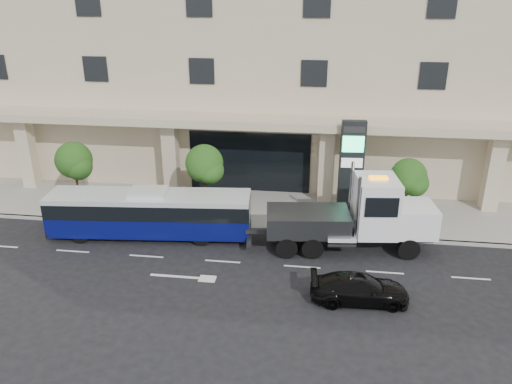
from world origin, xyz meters
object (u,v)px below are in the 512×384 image
at_px(city_bus, 150,213).
at_px(tow_truck, 358,217).
at_px(black_sedan, 360,289).
at_px(signage_pylon, 351,167).

bearing_deg(city_bus, tow_truck, -4.99).
distance_m(black_sedan, signage_pylon, 9.63).
relative_size(tow_truck, black_sedan, 2.30).
height_order(city_bus, tow_truck, tow_truck).
bearing_deg(tow_truck, black_sedan, -97.60).
distance_m(city_bus, tow_truck, 11.16).
bearing_deg(signage_pylon, tow_truck, -90.73).
xyz_separation_m(tow_truck, black_sedan, (-0.10, -4.89, -1.21)).
height_order(city_bus, black_sedan, city_bus).
xyz_separation_m(black_sedan, signage_pylon, (-0.13, 9.33, 2.41)).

